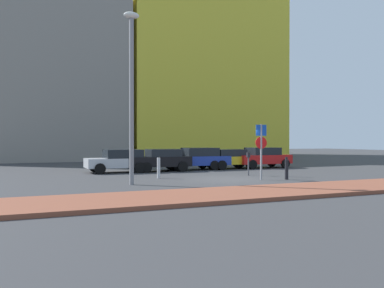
{
  "coord_description": "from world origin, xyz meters",
  "views": [
    {
      "loc": [
        -9.96,
        -18.37,
        1.98
      ],
      "look_at": [
        -1.05,
        2.07,
        1.78
      ],
      "focal_mm": 38.37,
      "sensor_mm": 36.0,
      "label": 1
    }
  ],
  "objects": [
    {
      "name": "parking_meter",
      "position": [
        2.17,
        1.5,
        0.85
      ],
      "size": [
        0.18,
        0.14,
        1.3
      ],
      "color": "#4C4C51",
      "rests_on": "ground"
    },
    {
      "name": "parked_car_black",
      "position": [
        -1.45,
        6.47,
        0.75
      ],
      "size": [
        4.15,
        2.1,
        1.42
      ],
      "color": "black",
      "rests_on": "ground"
    },
    {
      "name": "traffic_bollard_near",
      "position": [
        -3.03,
        1.89,
        0.54
      ],
      "size": [
        0.17,
        0.17,
        1.08
      ],
      "primitive_type": "cylinder",
      "color": "#B7B7BC",
      "rests_on": "ground"
    },
    {
      "name": "street_lamp",
      "position": [
        -5.14,
        -0.59,
        4.48
      ],
      "size": [
        0.7,
        0.36,
        7.69
      ],
      "color": "gray",
      "rests_on": "ground"
    },
    {
      "name": "sidewalk_brick",
      "position": [
        0.0,
        -5.62,
        0.07
      ],
      "size": [
        40.0,
        3.37,
        0.14
      ],
      "primitive_type": "cube",
      "color": "brown",
      "rests_on": "ground"
    },
    {
      "name": "parked_car_silver",
      "position": [
        -3.87,
        6.58,
        0.75
      ],
      "size": [
        4.17,
        2.06,
        1.41
      ],
      "color": "#B7BABF",
      "rests_on": "ground"
    },
    {
      "name": "ground_plane",
      "position": [
        0.0,
        0.0,
        0.0
      ],
      "size": [
        120.0,
        120.0,
        0.0
      ],
      "primitive_type": "plane",
      "color": "#38383A"
    },
    {
      "name": "parking_sign_post",
      "position": [
        1.42,
        -0.95,
        1.75
      ],
      "size": [
        0.6,
        0.14,
        2.79
      ],
      "color": "gray",
      "rests_on": "ground"
    },
    {
      "name": "parked_car_blue",
      "position": [
        1.35,
        6.74,
        0.77
      ],
      "size": [
        4.5,
        2.0,
        1.48
      ],
      "color": "#1E389E",
      "rests_on": "ground"
    },
    {
      "name": "building_colorful_midrise",
      "position": [
        10.04,
        28.78,
        14.0
      ],
      "size": [
        17.98,
        17.15,
        28.0
      ],
      "primitive_type": "cube",
      "color": "gold",
      "rests_on": "ground"
    },
    {
      "name": "building_under_construction",
      "position": [
        -7.19,
        26.94,
        8.2
      ],
      "size": [
        15.63,
        13.58,
        16.39
      ],
      "primitive_type": "cube",
      "color": "gray",
      "rests_on": "ground"
    },
    {
      "name": "parked_car_yellow",
      "position": [
        3.68,
        6.83,
        0.72
      ],
      "size": [
        4.28,
        2.08,
        1.36
      ],
      "color": "gold",
      "rests_on": "ground"
    },
    {
      "name": "traffic_bollard_mid",
      "position": [
        3.61,
        -0.06,
        0.54
      ],
      "size": [
        0.14,
        0.14,
        1.07
      ],
      "primitive_type": "cylinder",
      "color": "black",
      "rests_on": "ground"
    },
    {
      "name": "parked_car_red",
      "position": [
        6.43,
        6.54,
        0.78
      ],
      "size": [
        4.05,
        1.91,
        1.47
      ],
      "color": "red",
      "rests_on": "ground"
    },
    {
      "name": "traffic_bollard_far",
      "position": [
        2.67,
        -1.35,
        0.5
      ],
      "size": [
        0.18,
        0.18,
        1.0
      ],
      "primitive_type": "cylinder",
      "color": "black",
      "rests_on": "ground"
    }
  ]
}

